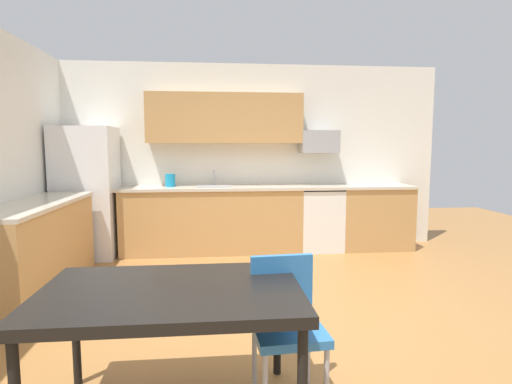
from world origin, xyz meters
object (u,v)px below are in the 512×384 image
at_px(dining_table, 171,299).
at_px(kettle, 170,181).
at_px(microwave, 319,142).
at_px(refrigerator, 87,193).
at_px(oven_range, 319,218).
at_px(chair_near_table, 286,317).

distance_m(dining_table, kettle, 3.72).
xyz_separation_m(microwave, dining_table, (-1.75, -3.74, -0.89)).
bearing_deg(refrigerator, dining_table, -67.32).
relative_size(oven_range, dining_table, 0.65).
relative_size(microwave, chair_near_table, 0.64).
distance_m(refrigerator, chair_near_table, 4.07).
bearing_deg(oven_range, chair_near_table, -107.42).
relative_size(oven_range, microwave, 1.69).
bearing_deg(chair_near_table, refrigerator, 121.75).
height_order(microwave, chair_near_table, microwave).
distance_m(microwave, kettle, 2.21).
distance_m(chair_near_table, kettle, 3.76).
xyz_separation_m(refrigerator, dining_table, (1.49, -3.56, -0.20)).
distance_m(refrigerator, dining_table, 3.86).
xyz_separation_m(oven_range, dining_table, (-1.75, -3.64, 0.23)).
distance_m(oven_range, kettle, 2.21).
bearing_deg(oven_range, microwave, 90.00).
bearing_deg(dining_table, oven_range, 64.27).
xyz_separation_m(oven_range, microwave, (-0.00, 0.10, 1.12)).
distance_m(oven_range, dining_table, 4.05).
xyz_separation_m(microwave, kettle, (-2.14, -0.05, -0.55)).
relative_size(refrigerator, chair_near_table, 2.07).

